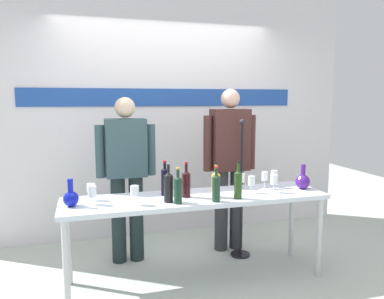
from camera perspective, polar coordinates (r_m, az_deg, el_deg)
ground_plane at (r=3.57m, az=0.71°, el=-19.16°), size 10.00×10.00×0.00m
back_wall at (r=4.47m, az=-4.24°, el=6.23°), size 4.57×0.11×3.00m
display_table at (r=3.32m, az=0.73°, el=-8.21°), size 2.31×0.57×0.77m
decanter_blue_left at (r=3.12m, az=-17.93°, el=-6.96°), size 0.12×0.12×0.22m
decanter_blue_right at (r=3.69m, az=16.47°, el=-4.58°), size 0.14×0.14×0.23m
presenter_left at (r=3.72m, az=-9.94°, el=-3.08°), size 0.58×0.22×1.63m
presenter_right at (r=3.98m, az=5.72°, el=-1.60°), size 0.58×0.22×1.72m
wine_bottle_0 at (r=3.30m, az=-4.14°, el=-4.69°), size 0.07×0.07×0.31m
wine_bottle_1 at (r=3.24m, az=3.65°, el=-5.13°), size 0.07×0.07×0.31m
wine_bottle_2 at (r=3.04m, az=-2.14°, el=-5.96°), size 0.06×0.06×0.30m
wine_bottle_3 at (r=3.21m, az=7.01°, el=-5.09°), size 0.07×0.07×0.32m
wine_bottle_4 at (r=3.09m, az=-3.59°, el=-5.60°), size 0.08×0.08×0.31m
wine_bottle_5 at (r=3.10m, az=3.69°, el=-5.67°), size 0.07×0.07×0.30m
wine_bottle_6 at (r=3.24m, az=-0.87°, el=-5.08°), size 0.07×0.07×0.31m
wine_glass_left_0 at (r=3.12m, az=-14.93°, el=-6.21°), size 0.07×0.07×0.15m
wine_glass_left_1 at (r=3.04m, az=-8.71°, el=-6.21°), size 0.07×0.07×0.16m
wine_glass_left_2 at (r=3.25m, az=-15.10°, el=-5.68°), size 0.07×0.07×0.14m
wine_glass_right_0 at (r=3.57m, az=7.42°, el=-4.31°), size 0.07×0.07×0.15m
wine_glass_right_1 at (r=3.42m, az=9.03°, el=-4.78°), size 0.06×0.06×0.16m
wine_glass_right_2 at (r=3.66m, az=12.37°, el=-3.88°), size 0.06×0.06×0.17m
wine_glass_right_3 at (r=3.47m, az=12.36°, el=-4.53°), size 0.07×0.07×0.16m
wine_glass_right_4 at (r=3.60m, az=10.99°, el=-4.08°), size 0.06×0.06×0.16m
microphone_stand at (r=3.92m, az=7.44°, el=-9.37°), size 0.20×0.20×1.42m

